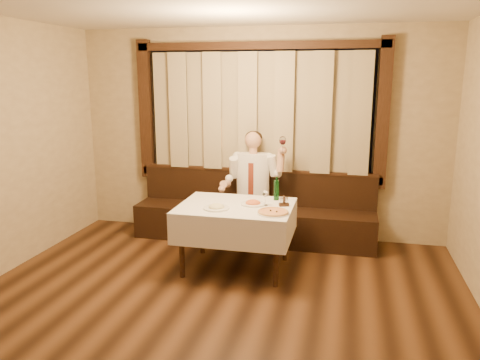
% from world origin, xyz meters
% --- Properties ---
extents(room, '(5.01, 6.01, 2.81)m').
position_xyz_m(room, '(-0.00, 0.97, 1.50)').
color(room, black).
rests_on(room, ground).
extents(banquette, '(3.20, 0.61, 0.94)m').
position_xyz_m(banquette, '(0.00, 2.72, 0.31)').
color(banquette, black).
rests_on(banquette, ground).
extents(dining_table, '(1.27, 0.97, 0.76)m').
position_xyz_m(dining_table, '(0.00, 1.70, 0.65)').
color(dining_table, black).
rests_on(dining_table, ground).
extents(pizza, '(0.34, 0.34, 0.04)m').
position_xyz_m(pizza, '(0.46, 1.47, 0.77)').
color(pizza, white).
rests_on(pizza, dining_table).
extents(pasta_red, '(0.28, 0.28, 0.09)m').
position_xyz_m(pasta_red, '(0.18, 1.76, 0.79)').
color(pasta_red, white).
rests_on(pasta_red, dining_table).
extents(pasta_cream, '(0.29, 0.29, 0.10)m').
position_xyz_m(pasta_cream, '(-0.17, 1.50, 0.80)').
color(pasta_cream, white).
rests_on(pasta_cream, dining_table).
extents(green_bottle, '(0.06, 0.06, 0.29)m').
position_xyz_m(green_bottle, '(0.41, 2.02, 0.88)').
color(green_bottle, '#104E1A').
rests_on(green_bottle, dining_table).
extents(table_wine_glass, '(0.07, 0.07, 0.18)m').
position_xyz_m(table_wine_glass, '(0.32, 1.76, 0.89)').
color(table_wine_glass, white).
rests_on(table_wine_glass, dining_table).
extents(cruet_caddy, '(0.12, 0.09, 0.12)m').
position_xyz_m(cruet_caddy, '(0.53, 1.78, 0.80)').
color(cruet_caddy, black).
rests_on(cruet_caddy, dining_table).
extents(seated_man, '(0.82, 0.61, 1.47)m').
position_xyz_m(seated_man, '(-0.01, 2.63, 0.85)').
color(seated_man, black).
rests_on(seated_man, ground).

